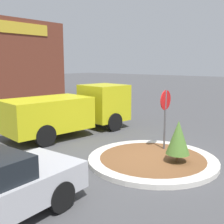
# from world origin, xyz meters

# --- Properties ---
(ground_plane) EXTENTS (120.00, 120.00, 0.00)m
(ground_plane) POSITION_xyz_m (0.00, 0.00, 0.00)
(ground_plane) COLOR #474749
(traffic_island) EXTENTS (4.26, 4.26, 0.15)m
(traffic_island) POSITION_xyz_m (0.00, 0.00, 0.08)
(traffic_island) COLOR beige
(traffic_island) RESTS_ON ground_plane
(stop_sign) EXTENTS (0.71, 0.07, 2.32)m
(stop_sign) POSITION_xyz_m (1.11, 0.17, 1.61)
(stop_sign) COLOR #4C4C51
(stop_sign) RESTS_ON ground_plane
(island_shrub) EXTENTS (0.75, 0.75, 1.34)m
(island_shrub) POSITION_xyz_m (0.14, -0.83, 0.95)
(island_shrub) COLOR brown
(island_shrub) RESTS_ON traffic_island
(utility_truck) EXTENTS (6.25, 2.85, 2.17)m
(utility_truck) POSITION_xyz_m (0.93, 4.85, 1.13)
(utility_truck) COLOR gold
(utility_truck) RESTS_ON ground_plane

